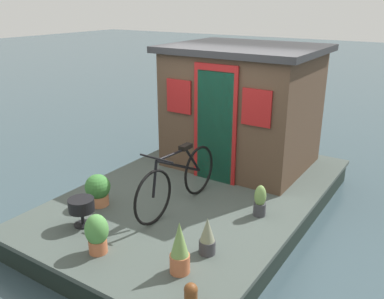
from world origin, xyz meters
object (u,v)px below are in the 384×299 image
Objects in this scene: potted_plant_geranium at (97,233)px; potted_plant_sage at (180,249)px; houseboat_cabin at (242,106)px; potted_plant_lavender at (260,201)px; charcoal_grill at (81,206)px; mooring_bollard at (191,293)px; potted_plant_succulent at (207,237)px; bicycle at (178,180)px; potted_plant_thyme at (98,190)px.

potted_plant_sage reaches higher than potted_plant_geranium.
houseboat_cabin reaches higher than potted_plant_lavender.
potted_plant_lavender is at bearing -7.05° from potted_plant_sage.
charcoal_grill is 1.61× the size of mooring_bollard.
houseboat_cabin is 5.43× the size of potted_plant_succulent.
potted_plant_sage is 0.45m from potted_plant_succulent.
potted_plant_thyme is at bearing 119.67° from bicycle.
potted_plant_thyme is (-0.54, 0.95, -0.17)m from bicycle.
mooring_bollard is (-0.14, -1.32, -0.12)m from potted_plant_geranium.
houseboat_cabin is 5.38× the size of potted_plant_thyme.
houseboat_cabin is at bearing -20.20° from potted_plant_thyme.
mooring_bollard is at bearing -114.21° from potted_plant_thyme.
potted_plant_thyme is 1.97× the size of mooring_bollard.
houseboat_cabin is 6.57× the size of charcoal_grill.
bicycle is 3.77× the size of potted_plant_geranium.
bicycle is 1.43m from potted_plant_sage.
potted_plant_lavender is (1.55, -0.19, -0.08)m from potted_plant_sage.
bicycle reaches higher than potted_plant_lavender.
potted_plant_geranium reaches higher than potted_plant_thyme.
potted_plant_lavender is (-1.55, -1.06, -0.80)m from houseboat_cabin.
potted_plant_thyme is (-2.48, 0.91, -0.77)m from houseboat_cabin.
charcoal_grill is 1.97m from mooring_bollard.
potted_plant_lavender is 0.97× the size of potted_plant_succulent.
potted_plant_succulent is at bearing 20.73° from mooring_bollard.
potted_plant_succulent is 1.95× the size of mooring_bollard.
charcoal_grill is at bearing 101.54° from potted_plant_succulent.
potted_plant_thyme is at bearing 84.52° from potted_plant_succulent.
potted_plant_sage is at bearing -109.21° from potted_plant_thyme.
mooring_bollard is (-0.46, -1.91, -0.14)m from charcoal_grill.
potted_plant_geranium is at bearing 146.65° from potted_plant_lavender.
potted_plant_geranium is 1.29× the size of charcoal_grill.
mooring_bollard is (-0.96, -2.14, -0.11)m from potted_plant_thyme.
potted_plant_geranium is 1.06× the size of potted_plant_succulent.
potted_plant_lavender is at bearing -33.35° from potted_plant_geranium.
potted_plant_succulent is at bearing -160.69° from houseboat_cabin.
potted_plant_lavender is at bearing -145.62° from houseboat_cabin.
potted_plant_thyme is (0.83, 0.82, -0.01)m from potted_plant_geranium.
potted_plant_geranium is at bearing -135.28° from potted_plant_thyme.
bicycle is at bearing -5.55° from potted_plant_geranium.
houseboat_cabin is 2.75m from potted_plant_thyme.
houseboat_cabin is at bearing 19.31° from potted_plant_succulent.
potted_plant_lavender is at bearing -50.50° from charcoal_grill.
mooring_bollard is at bearing -95.90° from potted_plant_geranium.
potted_plant_sage is (0.21, -0.96, 0.03)m from potted_plant_geranium.
bicycle is at bearing 110.80° from potted_plant_lavender.
charcoal_grill is at bearing 145.53° from bicycle.
potted_plant_succulent reaches higher than charcoal_grill.
houseboat_cabin is 3.39m from potted_plant_geranium.
potted_plant_succulent is (-0.18, -1.84, -0.02)m from potted_plant_thyme.
bicycle is 7.81× the size of mooring_bollard.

